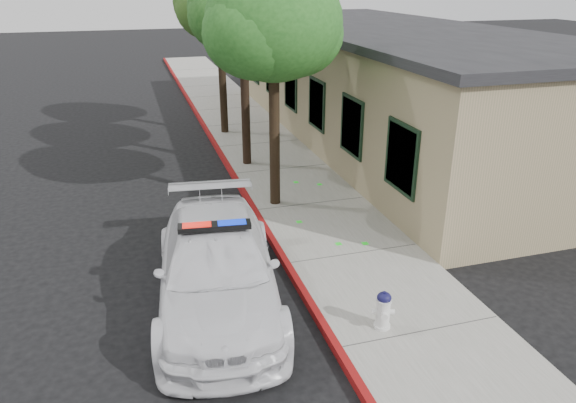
{
  "coord_description": "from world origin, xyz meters",
  "views": [
    {
      "loc": [
        -2.85,
        -9.78,
        5.91
      ],
      "look_at": [
        0.47,
        1.33,
        1.02
      ],
      "focal_mm": 33.39,
      "sensor_mm": 36.0,
      "label": 1
    }
  ],
  "objects_px": {
    "clapboard_building": "(386,83)",
    "fire_hydrant": "(383,310)",
    "street_tree_mid": "(243,13)",
    "street_tree_far": "(220,6)",
    "police_car": "(217,267)",
    "street_tree_near": "(274,28)"
  },
  "relations": [
    {
      "from": "street_tree_mid",
      "to": "street_tree_far",
      "type": "relative_size",
      "value": 1.0
    },
    {
      "from": "street_tree_mid",
      "to": "fire_hydrant",
      "type": "bearing_deg",
      "value": -88.16
    },
    {
      "from": "clapboard_building",
      "to": "street_tree_far",
      "type": "relative_size",
      "value": 3.3
    },
    {
      "from": "clapboard_building",
      "to": "street_tree_mid",
      "type": "distance_m",
      "value": 6.92
    },
    {
      "from": "police_car",
      "to": "fire_hydrant",
      "type": "relative_size",
      "value": 7.96
    },
    {
      "from": "clapboard_building",
      "to": "street_tree_far",
      "type": "distance_m",
      "value": 6.84
    },
    {
      "from": "clapboard_building",
      "to": "street_tree_mid",
      "type": "bearing_deg",
      "value": -160.76
    },
    {
      "from": "clapboard_building",
      "to": "street_tree_near",
      "type": "height_order",
      "value": "street_tree_near"
    },
    {
      "from": "street_tree_near",
      "to": "street_tree_far",
      "type": "relative_size",
      "value": 0.97
    },
    {
      "from": "police_car",
      "to": "fire_hydrant",
      "type": "xyz_separation_m",
      "value": [
        2.62,
        -1.81,
        -0.29
      ]
    },
    {
      "from": "clapboard_building",
      "to": "fire_hydrant",
      "type": "relative_size",
      "value": 28.87
    },
    {
      "from": "street_tree_near",
      "to": "clapboard_building",
      "type": "bearing_deg",
      "value": 43.49
    },
    {
      "from": "clapboard_building",
      "to": "street_tree_mid",
      "type": "xyz_separation_m",
      "value": [
        -5.98,
        -2.09,
        2.78
      ]
    },
    {
      "from": "police_car",
      "to": "street_tree_far",
      "type": "bearing_deg",
      "value": 85.74
    },
    {
      "from": "police_car",
      "to": "street_tree_mid",
      "type": "xyz_separation_m",
      "value": [
        2.31,
        7.79,
        4.1
      ]
    },
    {
      "from": "clapboard_building",
      "to": "police_car",
      "type": "distance_m",
      "value": 12.96
    },
    {
      "from": "clapboard_building",
      "to": "street_tree_far",
      "type": "xyz_separation_m",
      "value": [
        -5.95,
        1.93,
        2.78
      ]
    },
    {
      "from": "clapboard_building",
      "to": "police_car",
      "type": "xyz_separation_m",
      "value": [
        -8.29,
        -9.88,
        -1.32
      ]
    },
    {
      "from": "police_car",
      "to": "street_tree_mid",
      "type": "distance_m",
      "value": 9.1
    },
    {
      "from": "police_car",
      "to": "street_tree_near",
      "type": "height_order",
      "value": "street_tree_near"
    },
    {
      "from": "police_car",
      "to": "street_tree_near",
      "type": "relative_size",
      "value": 0.93
    },
    {
      "from": "street_tree_near",
      "to": "street_tree_mid",
      "type": "bearing_deg",
      "value": 89.99
    }
  ]
}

